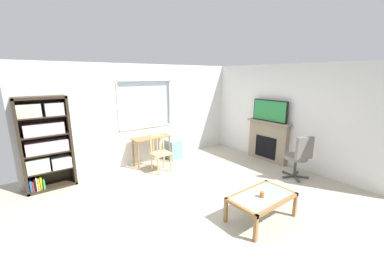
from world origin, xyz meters
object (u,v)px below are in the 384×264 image
plastic_drawer_unit (174,149)px  tv (270,111)px  desk_under_window (151,142)px  office_chair (299,155)px  sippy_cup (262,194)px  fireplace (268,141)px  coffee_table (262,199)px  wooden_chair (160,152)px  bookshelf (45,142)px

plastic_drawer_unit → tv: 2.78m
desk_under_window → plastic_drawer_unit: bearing=4.1°
office_chair → sippy_cup: office_chair is taller
plastic_drawer_unit → tv: tv is taller
tv → desk_under_window: bearing=148.1°
tv → sippy_cup: bearing=-146.2°
fireplace → sippy_cup: size_ratio=13.65×
office_chair → coffee_table: 1.98m
fireplace → plastic_drawer_unit: bearing=139.0°
wooden_chair → fireplace: size_ratio=0.73×
desk_under_window → office_chair: bearing=-52.2°
plastic_drawer_unit → fireplace: fireplace is taller
bookshelf → plastic_drawer_unit: 3.07m
coffee_table → office_chair: bearing=13.4°
coffee_table → tv: bearing=33.9°
desk_under_window → sippy_cup: 3.26m
tv → bookshelf: bearing=160.5°
wooden_chair → tv: bearing=-22.7°
wooden_chair → plastic_drawer_unit: 0.96m
plastic_drawer_unit → bookshelf: bearing=178.9°
bookshelf → sippy_cup: (2.48, -3.36, -0.52)m
fireplace → coffee_table: bearing=-146.3°
desk_under_window → office_chair: size_ratio=0.99×
bookshelf → desk_under_window: (2.28, -0.11, -0.37)m
wooden_chair → plastic_drawer_unit: bearing=37.0°
fireplace → sippy_cup: 2.93m
wooden_chair → coffee_table: size_ratio=0.84×
wooden_chair → sippy_cup: 2.75m
tv → sippy_cup: 3.05m
wooden_chair → tv: size_ratio=0.90×
bookshelf → tv: size_ratio=1.88×
tv → sippy_cup: tv is taller
plastic_drawer_unit → office_chair: (1.45, -2.82, 0.30)m
fireplace → tv: tv is taller
coffee_table → plastic_drawer_unit: bearing=81.9°
fireplace → office_chair: bearing=-113.0°
plastic_drawer_unit → desk_under_window: bearing=-175.9°
coffee_table → sippy_cup: sippy_cup is taller
fireplace → wooden_chair: bearing=157.4°
fireplace → coffee_table: (-2.40, -1.60, -0.19)m
wooden_chair → tv: 3.03m
office_chair → bookshelf: bearing=147.0°
desk_under_window → coffee_table: 3.25m
desk_under_window → coffee_table: size_ratio=0.93×
office_chair → coffee_table: size_ratio=0.94×
bookshelf → sippy_cup: bookshelf is taller
bookshelf → plastic_drawer_unit: (2.98, -0.06, -0.72)m
desk_under_window → sippy_cup: desk_under_window is taller
wooden_chair → plastic_drawer_unit: wooden_chair is taller
bookshelf → tv: bearing=-19.5°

